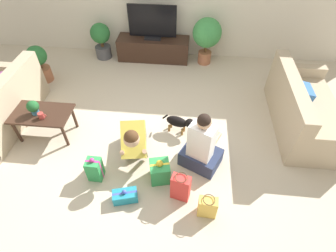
# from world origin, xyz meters

# --- Properties ---
(ground_plane) EXTENTS (16.00, 16.00, 0.00)m
(ground_plane) POSITION_xyz_m (0.00, 0.00, 0.00)
(ground_plane) COLOR beige
(sofa_right) EXTENTS (0.89, 1.80, 0.83)m
(sofa_right) POSITION_xyz_m (2.40, 0.54, 0.29)
(sofa_right) COLOR tan
(sofa_right) RESTS_ON ground_plane
(coffee_table) EXTENTS (0.86, 0.51, 0.45)m
(coffee_table) POSITION_xyz_m (-1.55, -0.09, 0.39)
(coffee_table) COLOR #382319
(coffee_table) RESTS_ON ground_plane
(tv_console) EXTENTS (1.49, 0.46, 0.47)m
(tv_console) POSITION_xyz_m (-0.23, 2.33, 0.23)
(tv_console) COLOR #382319
(tv_console) RESTS_ON ground_plane
(tv) EXTENTS (0.97, 0.20, 0.69)m
(tv) POSITION_xyz_m (-0.23, 2.33, 0.77)
(tv) COLOR black
(tv) RESTS_ON tv_console
(potted_plant_corner_left) EXTENTS (0.36, 0.36, 0.72)m
(potted_plant_corner_left) POSITION_xyz_m (-2.25, 1.31, 0.39)
(potted_plant_corner_left) COLOR #A36042
(potted_plant_corner_left) RESTS_ON ground_plane
(potted_plant_back_left) EXTENTS (0.41, 0.41, 0.76)m
(potted_plant_back_left) POSITION_xyz_m (-1.33, 2.28, 0.43)
(potted_plant_back_left) COLOR #4C4C51
(potted_plant_back_left) RESTS_ON ground_plane
(potted_plant_back_right) EXTENTS (0.58, 0.58, 0.96)m
(potted_plant_back_right) POSITION_xyz_m (0.86, 2.28, 0.62)
(potted_plant_back_right) COLOR #A36042
(potted_plant_back_right) RESTS_ON ground_plane
(person_kneeling) EXTENTS (0.44, 0.82, 0.79)m
(person_kneeling) POSITION_xyz_m (-0.10, -0.39, 0.35)
(person_kneeling) COLOR #23232D
(person_kneeling) RESTS_ON ground_plane
(person_sitting) EXTENTS (0.64, 0.61, 0.97)m
(person_sitting) POSITION_xyz_m (0.81, -0.44, 0.34)
(person_sitting) COLOR #283351
(person_sitting) RESTS_ON ground_plane
(dog) EXTENTS (0.52, 0.25, 0.32)m
(dog) POSITION_xyz_m (0.49, 0.16, 0.21)
(dog) COLOR black
(dog) RESTS_ON ground_plane
(gift_box_a) EXTENTS (0.19, 0.18, 0.39)m
(gift_box_a) POSITION_xyz_m (-0.58, -0.80, 0.17)
(gift_box_a) COLOR #2D934C
(gift_box_a) RESTS_ON ground_plane
(gift_box_b) EXTENTS (0.31, 0.31, 0.37)m
(gift_box_b) POSITION_xyz_m (0.29, -0.74, 0.16)
(gift_box_b) COLOR #2D934C
(gift_box_b) RESTS_ON ground_plane
(gift_box_c) EXTENTS (0.34, 0.24, 0.20)m
(gift_box_c) POSITION_xyz_m (-0.11, -1.10, 0.08)
(gift_box_c) COLOR teal
(gift_box_c) RESTS_ON ground_plane
(gift_bag_a) EXTENTS (0.23, 0.15, 0.33)m
(gift_bag_a) POSITION_xyz_m (0.91, -1.19, 0.16)
(gift_bag_a) COLOR #E5B74C
(gift_bag_a) RESTS_ON ground_plane
(gift_bag_b) EXTENTS (0.26, 0.18, 0.43)m
(gift_bag_b) POSITION_xyz_m (0.58, -0.99, 0.21)
(gift_bag_b) COLOR red
(gift_bag_b) RESTS_ON ground_plane
(mug) EXTENTS (0.12, 0.08, 0.09)m
(mug) POSITION_xyz_m (-1.48, -0.19, 0.49)
(mug) COLOR #B23D38
(mug) RESTS_ON coffee_table
(tabletop_plant) EXTENTS (0.17, 0.17, 0.22)m
(tabletop_plant) POSITION_xyz_m (-1.61, -0.11, 0.57)
(tabletop_plant) COLOR #336B84
(tabletop_plant) RESTS_ON coffee_table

